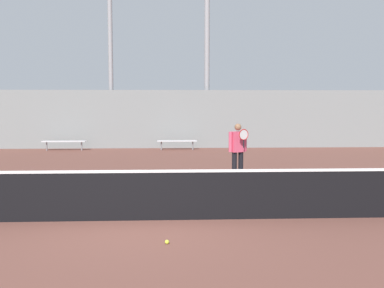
{
  "coord_description": "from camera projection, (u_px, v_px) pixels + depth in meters",
  "views": [
    {
      "loc": [
        0.58,
        -8.39,
        2.22
      ],
      "look_at": [
        1.24,
        5.34,
        0.97
      ],
      "focal_mm": 42.0,
      "sensor_mm": 36.0,
      "label": 1
    }
  ],
  "objects": [
    {
      "name": "ground_plane",
      "position": [
        141.0,
        220.0,
        8.52
      ],
      "size": [
        100.0,
        100.0,
        0.0
      ],
      "primitive_type": "plane",
      "color": "brown"
    },
    {
      "name": "tennis_net",
      "position": [
        140.0,
        195.0,
        8.47
      ],
      "size": [
        11.41,
        0.09,
        0.97
      ],
      "color": "black",
      "rests_on": "ground_plane"
    },
    {
      "name": "tennis_player",
      "position": [
        238.0,
        149.0,
        12.67
      ],
      "size": [
        0.55,
        0.51,
        1.65
      ],
      "rotation": [
        0.0,
        0.0,
        0.46
      ],
      "color": "black",
      "rests_on": "ground_plane"
    },
    {
      "name": "bench_courtside_near",
      "position": [
        64.0,
        142.0,
        21.06
      ],
      "size": [
        2.02,
        0.4,
        0.45
      ],
      "color": "silver",
      "rests_on": "ground_plane"
    },
    {
      "name": "bench_courtside_far",
      "position": [
        177.0,
        141.0,
        21.32
      ],
      "size": [
        1.87,
        0.4,
        0.45
      ],
      "color": "silver",
      "rests_on": "ground_plane"
    },
    {
      "name": "light_pole_near_left",
      "position": [
        207.0,
        34.0,
        22.41
      ],
      "size": [
        0.9,
        0.6,
        9.81
      ],
      "color": "#939399",
      "rests_on": "ground_plane"
    },
    {
      "name": "light_pole_far_right",
      "position": [
        110.0,
        26.0,
        21.92
      ],
      "size": [
        0.9,
        0.6,
        9.94
      ],
      "color": "#939399",
      "rests_on": "ground_plane"
    },
    {
      "name": "tennis_ball",
      "position": [
        167.0,
        242.0,
        7.08
      ],
      "size": [
        0.07,
        0.07,
        0.07
      ],
      "color": "#D1E038",
      "rests_on": "ground_plane"
    },
    {
      "name": "back_fence",
      "position": [
        159.0,
        119.0,
        22.11
      ],
      "size": [
        33.76,
        0.06,
        2.86
      ],
      "color": "gray",
      "rests_on": "ground_plane"
    }
  ]
}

